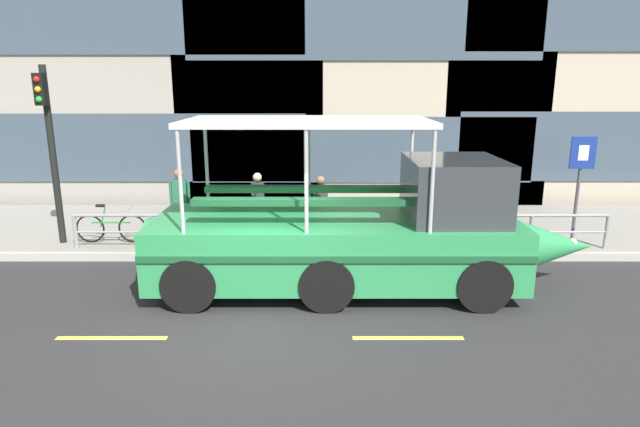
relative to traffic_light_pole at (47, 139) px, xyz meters
The scene contains 13 objects.
ground_plane 7.17m from the traffic_light_pole, 35.89° to the right, with size 120.00×120.00×0.00m, color #2B2B2D.
sidewalk 6.23m from the traffic_light_pole, 17.70° to the left, with size 32.00×4.80×0.18m, color gray.
curb_edge 6.04m from the traffic_light_pole, ahead, with size 32.00×0.18×0.18m, color #B2ADA3.
lane_centreline 7.61m from the traffic_light_pole, 40.86° to the right, with size 25.80×0.12×0.01m.
curb_guardrail 7.14m from the traffic_light_pole, ahead, with size 12.64×0.09×0.84m.
traffic_light_pole is the anchor object (origin of this frame).
parking_sign 12.55m from the traffic_light_pole, ahead, with size 0.60×0.12×2.61m.
leaned_bicycle 2.50m from the traffic_light_pole, ahead, with size 1.74×0.46×0.96m.
duck_tour_boat 7.74m from the traffic_light_pole, 18.83° to the right, with size 8.79×2.56×3.35m.
pedestrian_near_bow 10.34m from the traffic_light_pole, ahead, with size 0.30×0.43×1.66m.
pedestrian_mid_left 6.59m from the traffic_light_pole, ahead, with size 0.38×0.31×1.56m.
pedestrian_mid_right 5.07m from the traffic_light_pole, ahead, with size 0.31×0.40×1.62m.
pedestrian_near_stern 3.25m from the traffic_light_pole, 11.37° to the left, with size 0.50×0.25×1.75m.
Camera 1 is at (0.97, -8.60, 4.03)m, focal length 29.83 mm.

